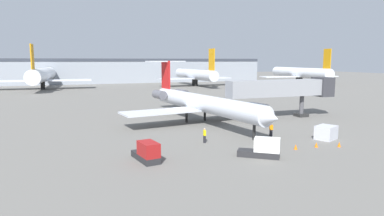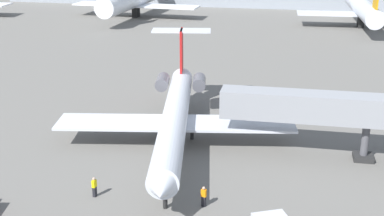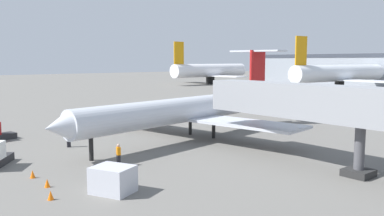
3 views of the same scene
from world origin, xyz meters
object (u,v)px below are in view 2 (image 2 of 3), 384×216
object	(u,v)px
jet_bridge	(335,109)
regional_jet	(175,113)
ground_crew_marshaller	(94,187)
ground_crew_loader	(204,196)
parked_airliner_centre	(362,8)

from	to	relation	value
jet_bridge	regional_jet	bearing A→B (deg)	177.56
regional_jet	ground_crew_marshaller	distance (m)	12.91
jet_bridge	ground_crew_loader	size ratio (longest dim) A/B	11.06
jet_bridge	ground_crew_marshaller	world-z (taller)	jet_bridge
regional_jet	jet_bridge	world-z (taller)	regional_jet
jet_bridge	parked_airliner_centre	bearing A→B (deg)	81.87
regional_jet	ground_crew_marshaller	world-z (taller)	regional_jet
ground_crew_marshaller	parked_airliner_centre	size ratio (longest dim) A/B	0.05
regional_jet	parked_airliner_centre	bearing A→B (deg)	70.08
regional_jet	parked_airliner_centre	xyz separation A→B (m)	(25.04, 69.09, 1.01)
parked_airliner_centre	jet_bridge	bearing A→B (deg)	-98.13
regional_jet	ground_crew_loader	xyz separation A→B (m)	(4.92, -11.93, -2.27)
regional_jet	ground_crew_loader	size ratio (longest dim) A/B	18.79
jet_bridge	ground_crew_loader	bearing A→B (deg)	-131.99
jet_bridge	ground_crew_loader	xyz separation A→B (m)	(-10.16, -11.28, -3.93)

